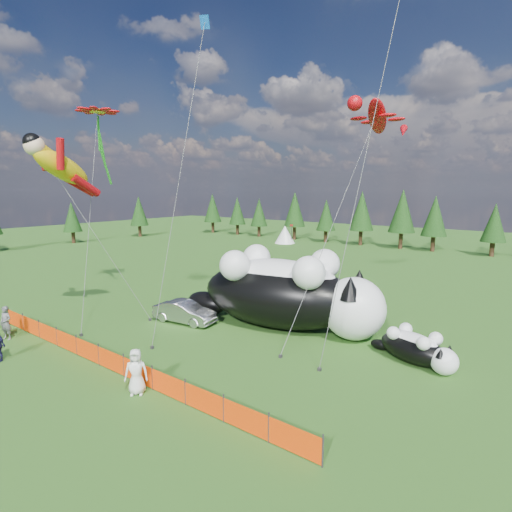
{
  "coord_description": "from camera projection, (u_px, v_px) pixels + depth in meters",
  "views": [
    {
      "loc": [
        15.95,
        -13.0,
        8.39
      ],
      "look_at": [
        3.23,
        4.0,
        4.85
      ],
      "focal_mm": 28.0,
      "sensor_mm": 36.0,
      "label": 1
    }
  ],
  "objects": [
    {
      "name": "ground",
      "position": [
        162.0,
        350.0,
        21.07
      ],
      "size": [
        160.0,
        160.0,
        0.0
      ],
      "primitive_type": "plane",
      "color": "#113409",
      "rests_on": "ground"
    },
    {
      "name": "safety_fence",
      "position": [
        111.0,
        361.0,
        18.62
      ],
      "size": [
        22.06,
        0.06,
        1.1
      ],
      "color": "#262626",
      "rests_on": "ground"
    },
    {
      "name": "tree_line",
      "position": [
        412.0,
        221.0,
        55.96
      ],
      "size": [
        90.0,
        4.0,
        8.0
      ],
      "primitive_type": null,
      "color": "black",
      "rests_on": "ground"
    },
    {
      "name": "festival_tents",
      "position": [
        497.0,
        251.0,
        45.93
      ],
      "size": [
        50.0,
        3.2,
        2.8
      ],
      "primitive_type": null,
      "color": "white",
      "rests_on": "ground"
    },
    {
      "name": "cat_large",
      "position": [
        287.0,
        291.0,
        24.22
      ],
      "size": [
        13.3,
        6.31,
        4.83
      ],
      "rotation": [
        0.0,
        0.0,
        0.17
      ],
      "color": "black",
      "rests_on": "ground"
    },
    {
      "name": "cat_small",
      "position": [
        416.0,
        348.0,
        19.38
      ],
      "size": [
        4.56,
        2.65,
        1.69
      ],
      "rotation": [
        0.0,
        0.0,
        -0.32
      ],
      "color": "black",
      "rests_on": "ground"
    },
    {
      "name": "car",
      "position": [
        185.0,
        312.0,
        25.43
      ],
      "size": [
        4.38,
        2.09,
        1.38
      ],
      "primitive_type": "imported",
      "rotation": [
        0.0,
        0.0,
        1.72
      ],
      "color": "#A6A6AA",
      "rests_on": "ground"
    },
    {
      "name": "spectator_a",
      "position": [
        6.0,
        323.0,
        22.51
      ],
      "size": [
        0.82,
        0.68,
        1.93
      ],
      "primitive_type": "imported",
      "rotation": [
        0.0,
        0.0,
        0.35
      ],
      "color": "#55555A",
      "rests_on": "ground"
    },
    {
      "name": "spectator_e",
      "position": [
        136.0,
        372.0,
        16.46
      ],
      "size": [
        1.12,
        1.09,
        1.94
      ],
      "primitive_type": "imported",
      "rotation": [
        0.0,
        0.0,
        0.73
      ],
      "color": "silver",
      "rests_on": "ground"
    },
    {
      "name": "superhero_kite",
      "position": [
        62.0,
        167.0,
        23.16
      ],
      "size": [
        5.31,
        6.16,
        12.12
      ],
      "color": "gold",
      "rests_on": "ground"
    },
    {
      "name": "gecko_kite",
      "position": [
        377.0,
        117.0,
        26.05
      ],
      "size": [
        4.72,
        14.06,
        16.68
      ],
      "color": "#B4090F",
      "rests_on": "ground"
    },
    {
      "name": "flower_kite",
      "position": [
        97.0,
        114.0,
        27.65
      ],
      "size": [
        6.75,
        6.92,
        15.29
      ],
      "color": "#B4090F",
      "rests_on": "ground"
    },
    {
      "name": "diamond_kite_a",
      "position": [
        202.0,
        40.0,
        23.0
      ],
      "size": [
        1.41,
        5.79,
        18.97
      ],
      "color": "blue",
      "rests_on": "ground"
    }
  ]
}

